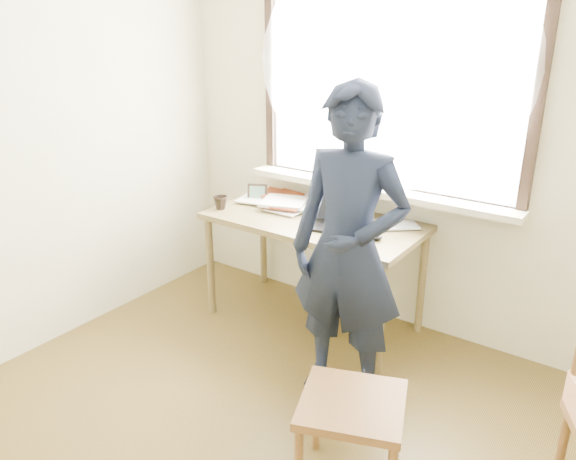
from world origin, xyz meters
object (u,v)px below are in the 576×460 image
Objects in this scene: mug_dark at (220,203)px; person at (349,251)px; work_chair at (352,414)px; desk at (313,230)px; mug_white at (319,202)px; laptop at (332,218)px.

person reaches higher than mug_dark.
work_chair is (1.54, -0.92, -0.42)m from mug_dark.
person is at bearing -16.32° from mug_dark.
person is at bearing -44.10° from desk.
desk is 10.23× the size of mug_white.
person is (0.64, -0.73, 0.05)m from mug_white.
mug_dark is 0.06× the size of person.
laptop is 0.80m from mug_dark.
mug_white is 0.08× the size of person.
laptop is at bearing 122.26° from person.
mug_dark is 0.18× the size of work_chair.
mug_white is 1.40× the size of mug_dark.
laptop is 0.63× the size of work_chair.
laptop is 0.33m from mug_white.
mug_white reaches higher than work_chair.
work_chair is (1.00, -1.30, -0.42)m from mug_white.
mug_dark reaches higher than desk.
person is (-0.36, 0.57, 0.47)m from work_chair.
mug_dark is (-0.62, -0.20, 0.12)m from desk.
laptop reaches higher than desk.
person is at bearing -48.74° from mug_white.
desk is 0.80m from person.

